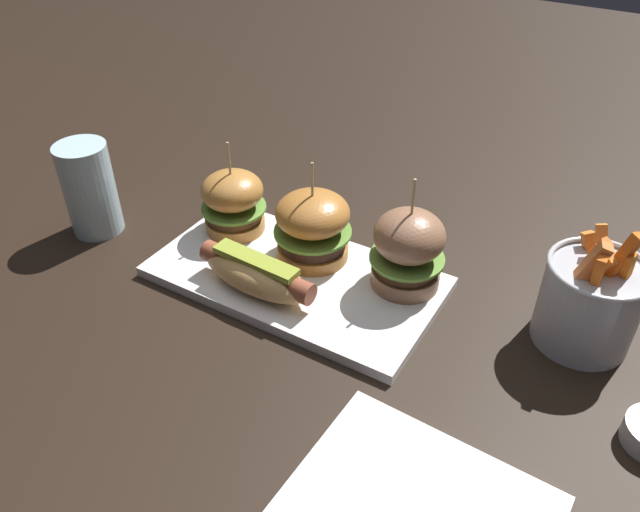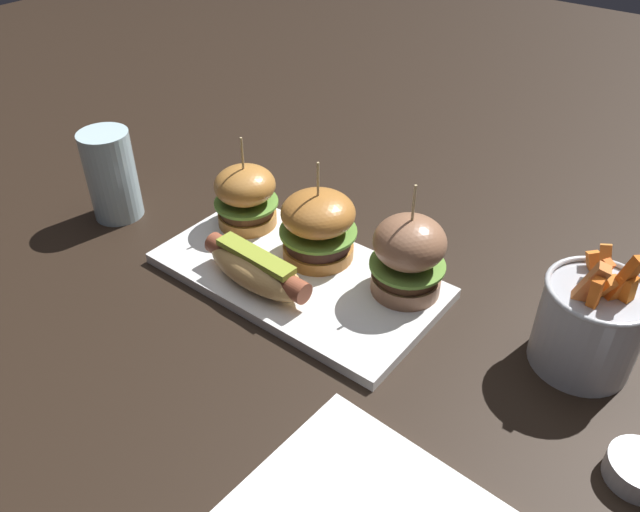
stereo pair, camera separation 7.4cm
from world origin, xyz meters
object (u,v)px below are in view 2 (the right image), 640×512
Objects in this scene: platter_main at (298,275)px; slider_left at (246,196)px; fries_bucket at (590,323)px; water_glass at (111,175)px; hot_dog at (256,269)px; slider_center at (319,226)px; slider_right at (408,255)px; sauce_ramekin at (640,469)px.

platter_main is 0.14m from slider_left.
water_glass is at bearing -169.15° from fries_bucket.
slider_center is (0.02, 0.09, 0.02)m from hot_dog.
slider_right is (0.12, 0.01, 0.00)m from slider_center.
fries_bucket is at bearing 20.07° from hot_dog.
hot_dog is 1.09× the size of slider_right.
sauce_ramekin is (0.42, -0.07, -0.05)m from slider_center.
sauce_ramekin is (0.45, 0.02, -0.02)m from hot_dog.
platter_main is 0.43m from sauce_ramekin.
slider_center is 0.89× the size of fries_bucket.
water_glass is (-0.18, -0.08, 0.01)m from slider_left.
slider_left reaches higher than hot_dog.
slider_left is 0.86× the size of fries_bucket.
sauce_ramekin is (0.09, -0.11, -0.04)m from fries_bucket.
water_glass is at bearing -167.57° from slider_right.
slider_left is 0.25m from slider_right.
hot_dog is 1.22× the size of slider_left.
platter_main is at bearing 65.77° from hot_dog.
platter_main is 2.75× the size of slider_left.
fries_bucket is 1.17× the size of water_glass.
water_glass is at bearing -172.02° from platter_main.
fries_bucket is at bearing 130.18° from sauce_ramekin.
fries_bucket is (0.33, 0.08, 0.05)m from platter_main.
slider_right is (0.25, 0.01, 0.01)m from slider_left.
slider_left is 0.90× the size of slider_right.
hot_dog is 0.14m from slider_left.
sauce_ramekin is (0.42, -0.03, 0.01)m from platter_main.
slider_right is (0.13, 0.05, 0.06)m from platter_main.
platter_main is 0.34m from fries_bucket.
water_glass is at bearing -164.52° from slider_center.
hot_dog is at bearing -104.93° from slider_center.
slider_left is 0.56m from sauce_ramekin.
slider_right is (0.15, 0.10, 0.03)m from hot_dog.
slider_center reaches higher than hot_dog.
water_glass is (-0.43, -0.09, -0.00)m from slider_right.
platter_main is at bearing -18.39° from slider_left.
slider_right is at bearing 4.60° from slider_center.
slider_left is (-0.10, 0.09, 0.02)m from hot_dog.
hot_dog is 2.68× the size of sauce_ramekin.
hot_dog is at bearing -41.79° from slider_left.
slider_left is at bearing -175.29° from fries_bucket.
platter_main is 2.77× the size of water_glass.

